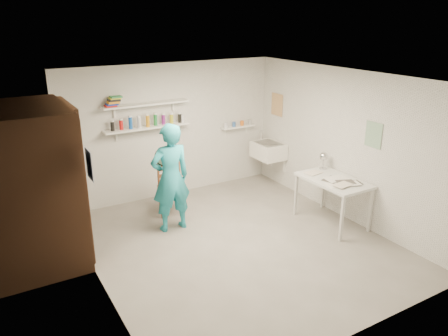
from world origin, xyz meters
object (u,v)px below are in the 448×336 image
man (171,178)px  desk_lamp (324,156)px  work_table (332,201)px  wall_clock (164,156)px  belfast_sink (268,151)px  wooden_chair (171,189)px

man → desk_lamp: (2.45, -0.65, 0.13)m
work_table → wall_clock: bearing=149.7°
wall_clock → desk_lamp: 2.61m
wall_clock → man: bearing=-90.6°
work_table → belfast_sink: bearing=86.7°
man → belfast_sink: bearing=-162.2°
work_table → man: bearing=154.1°
belfast_sink → wooden_chair: 2.19m
desk_lamp → work_table: bearing=-112.4°
desk_lamp → man: bearing=165.1°
wall_clock → work_table: 2.73m
man → work_table: (2.27, -1.10, -0.47)m
belfast_sink → desk_lamp: bearing=-87.0°
wooden_chair → work_table: bearing=-22.5°
wall_clock → belfast_sink: bearing=12.9°
wooden_chair → desk_lamp: bearing=-11.9°
wall_clock → desk_lamp: wall_clock is taller
belfast_sink → wall_clock: wall_clock is taller
wall_clock → desk_lamp: (2.45, -0.87, -0.16)m
man → wooden_chair: bearing=-112.5°
belfast_sink → desk_lamp: desk_lamp is taller
man → desk_lamp: size_ratio=12.01×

